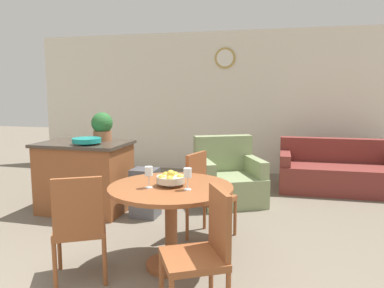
{
  "coord_description": "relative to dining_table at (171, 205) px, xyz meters",
  "views": [
    {
      "loc": [
        1.15,
        -1.91,
        1.59
      ],
      "look_at": [
        0.04,
        2.36,
        0.95
      ],
      "focal_mm": 35.0,
      "sensor_mm": 36.0,
      "label": 1
    }
  ],
  "objects": [
    {
      "name": "wall_back",
      "position": [
        -0.16,
        4.16,
        0.77
      ],
      "size": [
        8.0,
        0.09,
        2.7
      ],
      "color": "silver",
      "rests_on": "ground_plane"
    },
    {
      "name": "dining_table",
      "position": [
        0.0,
        0.0,
        0.0
      ],
      "size": [
        1.11,
        1.11,
        0.75
      ],
      "color": "brown",
      "rests_on": "ground_plane"
    },
    {
      "name": "dining_chair_near_left",
      "position": [
        -0.65,
        -0.45,
        -0.08
      ],
      "size": [
        0.57,
        0.57,
        0.92
      ],
      "rotation": [
        0.0,
        0.0,
        6.79
      ],
      "color": "brown",
      "rests_on": "ground_plane"
    },
    {
      "name": "dining_chair_near_right",
      "position": [
        0.45,
        -0.65,
        -0.08
      ],
      "size": [
        0.57,
        0.57,
        0.92
      ],
      "rotation": [
        0.0,
        0.0,
        8.36
      ],
      "color": "brown",
      "rests_on": "ground_plane"
    },
    {
      "name": "dining_chair_far_side",
      "position": [
        0.14,
        0.77,
        -0.08
      ],
      "size": [
        0.52,
        0.52,
        0.92
      ],
      "rotation": [
        0.0,
        0.0,
        4.43
      ],
      "color": "brown",
      "rests_on": "ground_plane"
    },
    {
      "name": "fruit_bowl",
      "position": [
        -0.0,
        0.0,
        0.24
      ],
      "size": [
        0.25,
        0.25,
        0.14
      ],
      "color": "#B7B29E",
      "rests_on": "dining_table"
    },
    {
      "name": "wine_glass_left",
      "position": [
        -0.17,
        -0.11,
        0.31
      ],
      "size": [
        0.07,
        0.07,
        0.19
      ],
      "color": "silver",
      "rests_on": "dining_table"
    },
    {
      "name": "wine_glass_right",
      "position": [
        0.18,
        -0.09,
        0.31
      ],
      "size": [
        0.07,
        0.07,
        0.19
      ],
      "color": "silver",
      "rests_on": "dining_table"
    },
    {
      "name": "kitchen_island",
      "position": [
        -1.58,
        1.24,
        -0.12
      ],
      "size": [
        1.15,
        0.79,
        0.92
      ],
      "color": "brown",
      "rests_on": "ground_plane"
    },
    {
      "name": "teal_bowl",
      "position": [
        -1.44,
        1.08,
        0.39
      ],
      "size": [
        0.36,
        0.36,
        0.08
      ],
      "color": "teal",
      "rests_on": "kitchen_island"
    },
    {
      "name": "potted_plant",
      "position": [
        -1.43,
        1.46,
        0.53
      ],
      "size": [
        0.28,
        0.28,
        0.38
      ],
      "color": "#A36642",
      "rests_on": "kitchen_island"
    },
    {
      "name": "trash_bin",
      "position": [
        -0.74,
        1.22,
        -0.28
      ],
      "size": [
        0.33,
        0.3,
        0.61
      ],
      "color": "#56565B",
      "rests_on": "ground_plane"
    },
    {
      "name": "couch",
      "position": [
        1.78,
        3.15,
        -0.3
      ],
      "size": [
        1.83,
        0.93,
        0.81
      ],
      "rotation": [
        0.0,
        0.0,
        0.03
      ],
      "color": "maroon",
      "rests_on": "ground_plane"
    },
    {
      "name": "armchair",
      "position": [
        0.18,
        2.14,
        -0.28
      ],
      "size": [
        1.16,
        1.17,
        0.92
      ],
      "rotation": [
        0.0,
        0.0,
        0.46
      ],
      "color": "gray",
      "rests_on": "ground_plane"
    }
  ]
}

